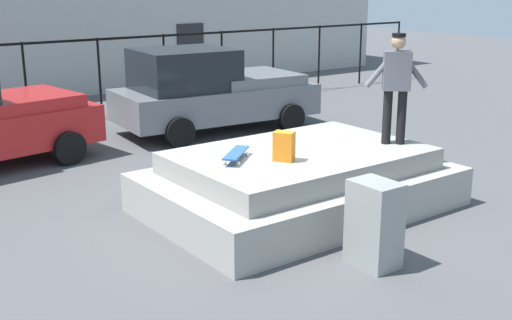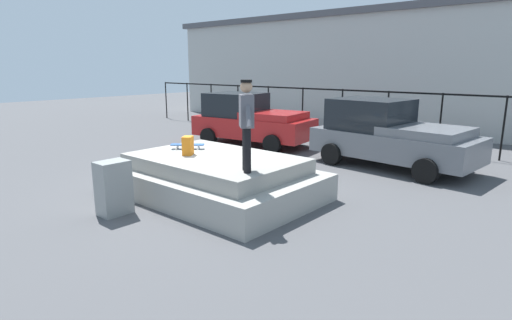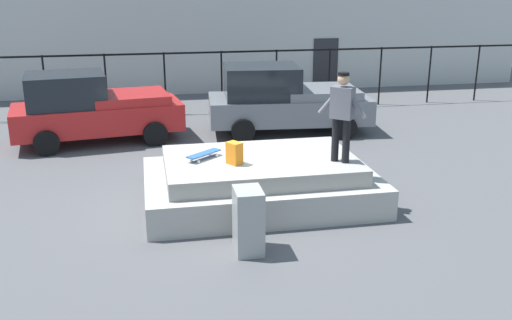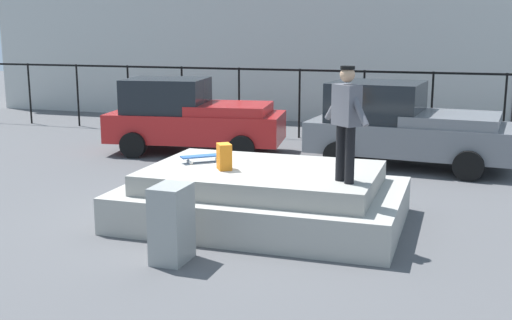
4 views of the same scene
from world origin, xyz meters
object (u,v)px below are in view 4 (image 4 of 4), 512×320
at_px(skateboard, 204,156).
at_px(car_red_pickup_near, 190,116).
at_px(utility_box, 172,224).
at_px(skateboarder, 346,116).
at_px(car_grey_pickup_mid, 403,125).
at_px(backpack, 224,157).

distance_m(skateboard, car_red_pickup_near, 5.59).
bearing_deg(utility_box, car_red_pickup_near, 112.40).
bearing_deg(car_red_pickup_near, skateboarder, -48.78).
relative_size(skateboard, utility_box, 0.68).
relative_size(skateboard, car_grey_pickup_mid, 0.16).
distance_m(skateboarder, backpack, 2.15).
bearing_deg(backpack, utility_box, 144.26).
xyz_separation_m(skateboarder, car_red_pickup_near, (-4.99, 5.70, -0.96)).
relative_size(backpack, utility_box, 0.39).
xyz_separation_m(car_red_pickup_near, car_grey_pickup_mid, (5.29, 0.08, 0.01)).
distance_m(backpack, car_grey_pickup_mid, 5.98).
bearing_deg(skateboard, car_red_pickup_near, 116.15).
height_order(skateboard, utility_box, utility_box).
height_order(backpack, car_grey_pickup_mid, car_grey_pickup_mid).
relative_size(backpack, car_grey_pickup_mid, 0.09).
bearing_deg(skateboard, skateboarder, -14.97).
xyz_separation_m(skateboarder, car_grey_pickup_mid, (0.30, 5.77, -0.95)).
bearing_deg(car_red_pickup_near, skateboard, -63.85).
bearing_deg(utility_box, skateboarder, 38.00).
distance_m(skateboarder, utility_box, 2.94).
height_order(skateboard, car_grey_pickup_mid, car_grey_pickup_mid).
xyz_separation_m(skateboarder, backpack, (-1.99, 0.25, -0.77)).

